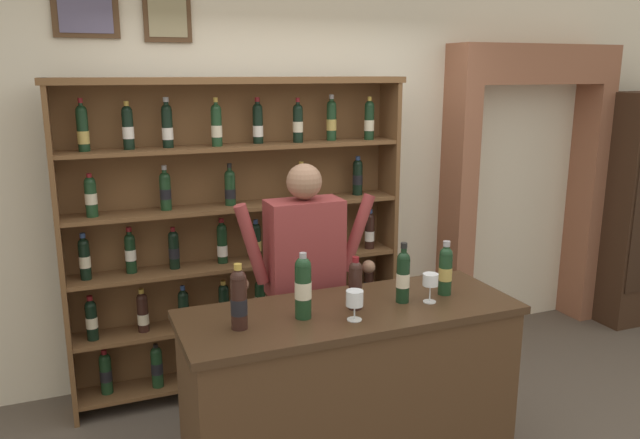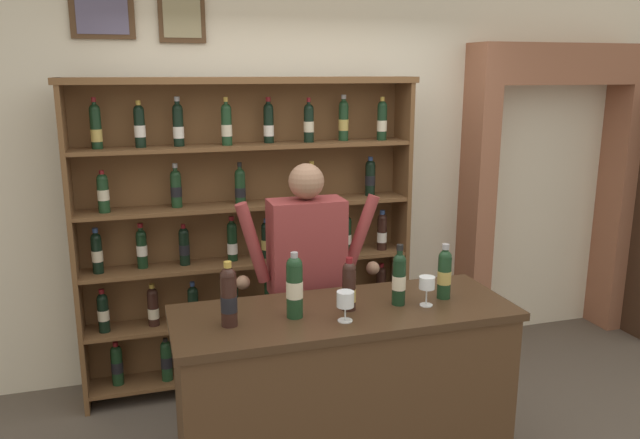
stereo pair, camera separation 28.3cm
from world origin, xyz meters
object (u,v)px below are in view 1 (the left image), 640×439
tasting_bottle_riserva (446,269)px  wine_glass_center (355,300)px  wine_shelf (238,233)px  shopkeeper (305,270)px  tasting_bottle_chianti (239,298)px  tasting_bottle_grappa (303,286)px  tasting_counter (350,397)px  wine_glass_right (430,281)px  tasting_bottle_bianco (355,285)px  tasting_bottle_vin_santo (403,275)px

tasting_bottle_riserva → wine_glass_center: size_ratio=1.98×
wine_shelf → shopkeeper: 0.74m
tasting_bottle_chianti → tasting_bottle_grappa: size_ratio=0.96×
shopkeeper → tasting_bottle_grappa: (-0.22, -0.57, 0.12)m
tasting_counter → tasting_bottle_chianti: bearing=-176.3°
wine_shelf → tasting_bottle_chianti: wine_shelf is taller
tasting_counter → tasting_bottle_grappa: 0.70m
wine_shelf → tasting_bottle_riserva: (0.80, -1.26, 0.03)m
tasting_counter → tasting_bottle_riserva: tasting_bottle_riserva is taller
wine_shelf → wine_glass_center: wine_shelf is taller
shopkeeper → wine_shelf: bearing=106.6°
tasting_counter → wine_glass_right: size_ratio=11.21×
tasting_counter → tasting_bottle_bianco: 0.62m
tasting_bottle_bianco → tasting_bottle_vin_santo: 0.27m
tasting_bottle_bianco → tasting_bottle_vin_santo: tasting_bottle_vin_santo is taller
wine_shelf → tasting_counter: bearing=-78.7°
tasting_bottle_vin_santo → tasting_bottle_riserva: bearing=2.6°
wine_shelf → tasting_bottle_riserva: wine_shelf is taller
wine_shelf → tasting_bottle_bianco: bearing=-77.9°
tasting_counter → tasting_bottle_bianco: size_ratio=6.34×
wine_shelf → tasting_bottle_vin_santo: wine_shelf is taller
tasting_bottle_grappa → wine_glass_right: 0.68m
tasting_bottle_grappa → tasting_bottle_bianco: bearing=2.7°
tasting_bottle_riserva → wine_glass_center: 0.61m
tasting_bottle_vin_santo → wine_glass_center: bearing=-158.7°
shopkeeper → tasting_bottle_chianti: (-0.54, -0.58, 0.11)m
tasting_bottle_bianco → tasting_bottle_riserva: tasting_bottle_riserva is taller
shopkeeper → wine_glass_right: size_ratio=10.73×
tasting_counter → tasting_bottle_riserva: (0.55, -0.00, 0.63)m
tasting_bottle_chianti → tasting_bottle_bianco: tasting_bottle_chianti is taller
tasting_counter → wine_glass_center: wine_glass_center is taller
shopkeeper → wine_glass_center: bearing=-90.4°
shopkeeper → wine_glass_right: (0.45, -0.62, 0.07)m
tasting_bottle_riserva → tasting_bottle_chianti: bearing=-178.3°
wine_shelf → wine_glass_right: bearing=-63.4°
shopkeeper → tasting_bottle_chianti: size_ratio=5.26×
tasting_counter → tasting_bottle_vin_santo: (0.28, -0.02, 0.63)m
tasting_bottle_chianti → tasting_bottle_bianco: bearing=2.4°
tasting_bottle_bianco → wine_glass_center: bearing=-116.1°
tasting_counter → tasting_bottle_chianti: 0.86m
tasting_bottle_chianti → wine_glass_center: tasting_bottle_chianti is taller
tasting_bottle_grappa → tasting_bottle_vin_santo: (0.55, 0.01, -0.02)m
tasting_bottle_chianti → wine_glass_center: (0.53, -0.11, -0.04)m
tasting_bottle_vin_santo → tasting_bottle_riserva: (0.26, 0.01, -0.00)m
tasting_bottle_vin_santo → tasting_counter: bearing=177.0°
wine_shelf → tasting_bottle_vin_santo: 1.38m
tasting_bottle_chianti → tasting_bottle_vin_santo: size_ratio=0.99×
wine_glass_center → tasting_bottle_bianco: bearing=63.9°
shopkeeper → wine_glass_right: 0.77m
wine_shelf → tasting_counter: (0.25, -1.25, -0.60)m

